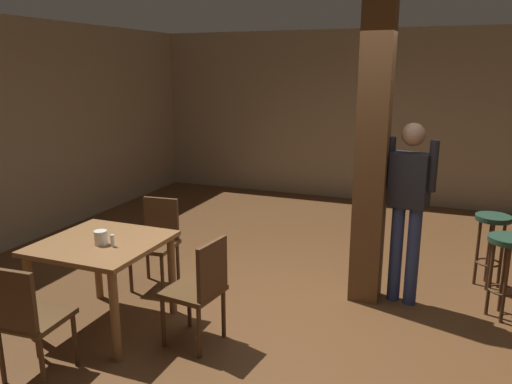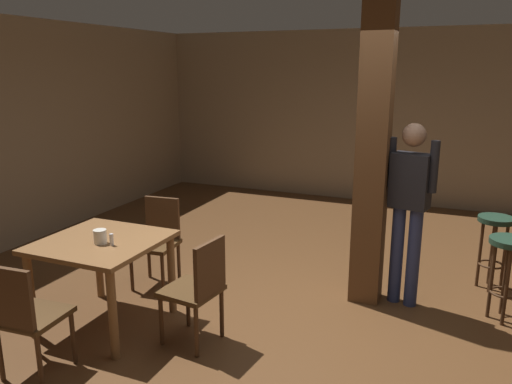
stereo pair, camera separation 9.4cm
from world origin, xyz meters
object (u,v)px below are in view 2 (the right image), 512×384
Objects in this scene: bar_stool_near at (509,259)px; bar_stool_mid at (494,235)px; chair_south at (25,314)px; chair_north at (158,237)px; salt_shaker at (112,240)px; dining_table at (102,254)px; napkin_cup at (100,237)px; standing_person at (409,202)px; chair_east at (199,286)px.

bar_stool_mid is (-0.09, 0.68, -0.01)m from bar_stool_near.
chair_south reaches higher than bar_stool_mid.
chair_north is 1.05m from salt_shaker.
bar_stool_near is at bearing 26.38° from salt_shaker.
dining_table is 0.86m from chair_south.
chair_north reaches higher than dining_table.
dining_table is 0.91m from chair_north.
standing_person is at bearing 33.17° from napkin_cup.
chair_east and chair_north have the same top height.
chair_south is 8.93× the size of salt_shaker.
salt_shaker is 0.06× the size of standing_person.
chair_north is at bearing 137.80° from chair_east.
chair_north is (-0.96, 0.87, 0.00)m from chair_east.
napkin_cup is 2.74m from standing_person.
napkin_cup is at bearing -154.52° from bar_stool_near.
bar_stool_near is (3.26, 0.53, 0.06)m from chair_north.
standing_person is (2.33, 2.27, 0.50)m from chair_south.
standing_person reaches higher than chair_north.
napkin_cup reaches higher than dining_table.
napkin_cup is at bearing -173.22° from chair_east.
dining_table is 1.28× the size of bar_stool_mid.
chair_south is 0.86m from salt_shaker.
napkin_cup is at bearing -84.05° from chair_north.
chair_north is at bearing 91.94° from chair_south.
chair_north is 7.53× the size of napkin_cup.
chair_north is 8.93× the size of salt_shaker.
dining_table is at bearing -178.15° from chair_east.
chair_north is at bearing -170.74° from bar_stool_near.
chair_north is at bearing 92.95° from dining_table.
napkin_cup reaches higher than bar_stool_near.
bar_stool_near is at bearing 31.39° from chair_east.
napkin_cup is 0.12m from salt_shaker.
bar_stool_mid is at bearing 43.27° from chair_east.
standing_person reaches higher than chair_south.
bar_stool_near is 0.68m from bar_stool_mid.
napkin_cup reaches higher than bar_stool_mid.
chair_south is (0.06, -1.75, 0.00)m from chair_north.
salt_shaker is (0.17, -0.08, 0.18)m from dining_table.
dining_table is 2.76m from standing_person.
dining_table is at bearing 90.87° from chair_south.
napkin_cup is 0.07× the size of standing_person.
chair_south is (0.01, -0.85, -0.14)m from dining_table.
chair_north reaches higher than salt_shaker.
chair_north is 0.52× the size of standing_person.
chair_south is at bearing -93.08° from napkin_cup.
salt_shaker is 3.40m from bar_stool_near.
standing_person reaches higher than bar_stool_near.
standing_person is 0.97m from bar_stool_near.
chair_south is 1.17× the size of bar_stool_near.
salt_shaker is 2.64m from standing_person.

